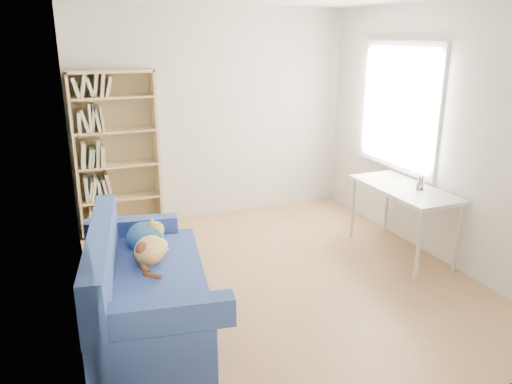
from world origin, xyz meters
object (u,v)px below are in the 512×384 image
sofa (144,287)px  pen_cup (420,184)px  desk (404,194)px  bookshelf (117,160)px

sofa → pen_cup: size_ratio=12.95×
desk → pen_cup: bearing=-52.8°
bookshelf → desk: size_ratio=1.52×
pen_cup → desk: bearing=127.2°
sofa → bookshelf: size_ratio=1.01×
sofa → desk: 2.84m
bookshelf → desk: bearing=-33.6°
sofa → bookshelf: bearing=96.5°
sofa → desk: bearing=16.8°
desk → pen_cup: 0.20m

